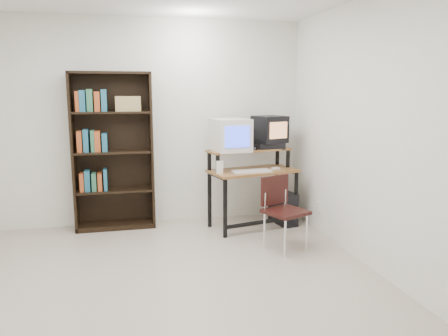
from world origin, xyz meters
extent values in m
cube|color=#BEB09D|center=(0.00, 0.00, -0.01)|extent=(4.00, 4.00, 0.01)
cube|color=white|center=(0.00, 2.00, 1.30)|extent=(4.00, 0.01, 2.60)
cube|color=white|center=(0.00, -2.00, 1.30)|extent=(4.00, 0.01, 2.60)
cube|color=white|center=(2.00, 0.00, 1.30)|extent=(0.01, 4.00, 2.60)
cube|color=#925F2F|center=(1.25, 1.48, 0.72)|extent=(1.16, 0.76, 0.03)
cube|color=#925F2F|center=(1.23, 1.58, 0.97)|extent=(1.12, 0.55, 0.02)
cylinder|color=black|center=(0.82, 1.15, 0.36)|extent=(0.05, 0.05, 0.72)
cylinder|color=black|center=(1.78, 1.37, 0.36)|extent=(0.05, 0.05, 0.72)
cylinder|color=black|center=(0.72, 1.59, 0.49)|extent=(0.05, 0.05, 0.98)
cylinder|color=black|center=(1.68, 1.81, 0.49)|extent=(0.05, 0.05, 0.98)
cylinder|color=black|center=(1.30, 1.26, 0.12)|extent=(0.98, 0.27, 0.05)
cube|color=silver|center=(0.97, 1.54, 1.17)|extent=(0.48, 0.48, 0.40)
cube|color=blue|center=(1.01, 1.32, 1.17)|extent=(0.31, 0.06, 0.25)
cube|color=black|center=(1.50, 1.63, 1.01)|extent=(0.38, 0.29, 0.08)
cube|color=black|center=(1.52, 1.67, 1.22)|extent=(0.45, 0.45, 0.34)
cube|color=tan|center=(1.58, 1.50, 1.22)|extent=(0.26, 0.10, 0.21)
cylinder|color=#26262B|center=(1.25, 1.53, 0.99)|extent=(0.12, 0.12, 0.05)
cube|color=silver|center=(1.19, 1.35, 0.74)|extent=(0.48, 0.24, 0.03)
cube|color=black|center=(1.54, 1.45, 0.72)|extent=(0.23, 0.19, 0.01)
cube|color=white|center=(1.54, 1.46, 0.74)|extent=(0.12, 0.10, 0.03)
cube|color=silver|center=(0.79, 1.35, 0.80)|extent=(0.08, 0.08, 0.17)
cube|color=black|center=(1.68, 1.53, 0.21)|extent=(0.27, 0.48, 0.42)
cube|color=black|center=(1.36, 0.62, 0.42)|extent=(0.52, 0.52, 0.04)
cube|color=black|center=(1.29, 0.78, 0.63)|extent=(0.36, 0.18, 0.32)
cylinder|color=silver|center=(1.28, 0.41, 0.20)|extent=(0.02, 0.02, 0.40)
cylinder|color=silver|center=(1.57, 0.53, 0.20)|extent=(0.02, 0.02, 0.40)
cylinder|color=silver|center=(1.15, 0.70, 0.20)|extent=(0.02, 0.02, 0.40)
cylinder|color=silver|center=(1.45, 0.83, 0.20)|extent=(0.02, 0.02, 0.40)
cube|color=black|center=(-0.91, 1.83, 0.97)|extent=(0.03, 0.32, 1.93)
cube|color=black|center=(0.03, 1.83, 0.97)|extent=(0.03, 0.32, 1.93)
cube|color=black|center=(-0.44, 1.98, 0.97)|extent=(0.97, 0.03, 1.93)
cube|color=black|center=(-0.44, 1.83, 1.92)|extent=(0.97, 0.33, 0.03)
cube|color=black|center=(-0.44, 1.83, 0.03)|extent=(0.97, 0.33, 0.06)
cube|color=black|center=(-0.44, 1.83, 0.48)|extent=(0.91, 0.31, 0.03)
cube|color=black|center=(-0.44, 1.83, 0.97)|extent=(0.91, 0.31, 0.02)
cube|color=black|center=(-0.44, 1.83, 1.45)|extent=(0.91, 0.31, 0.02)
cube|color=#97804D|center=(-0.24, 1.83, 1.55)|extent=(0.30, 0.24, 0.18)
cube|color=beige|center=(1.99, 1.15, 0.30)|extent=(0.02, 0.08, 0.12)
camera|label=1|loc=(-0.29, -3.65, 1.71)|focal=35.00mm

